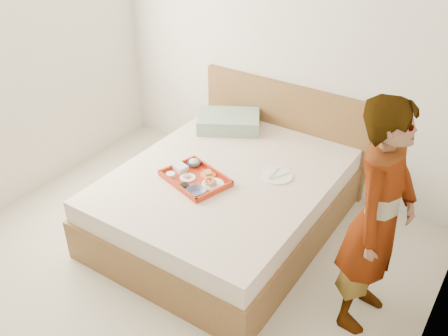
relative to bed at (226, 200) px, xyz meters
name	(u,v)px	position (x,y,z in m)	size (l,w,h in m)	color
ground	(142,297)	(-0.05, -1.00, -0.27)	(3.50, 4.00, 0.01)	#BDB6A0
wall_back	(285,43)	(-0.05, 1.00, 1.04)	(3.50, 0.01, 2.60)	silver
wall_right	(439,253)	(1.70, -1.00, 1.04)	(0.01, 4.00, 2.60)	silver
bed	(226,200)	(0.00, 0.00, 0.00)	(1.65, 2.00, 0.53)	brown
headboard	(283,131)	(0.00, 0.97, 0.21)	(1.65, 0.06, 0.95)	brown
pillow	(229,122)	(-0.40, 0.65, 0.33)	(0.55, 0.38, 0.13)	gray
tray	(195,178)	(-0.14, -0.22, 0.29)	(0.50, 0.36, 0.05)	red
prawn_plate	(213,184)	(0.02, -0.21, 0.28)	(0.17, 0.17, 0.01)	white
navy_bowl_big	(196,192)	(-0.02, -0.37, 0.30)	(0.14, 0.14, 0.03)	#171C41
sauce_dish	(185,186)	(-0.14, -0.35, 0.29)	(0.07, 0.07, 0.03)	black
meat_plate	(188,178)	(-0.20, -0.24, 0.28)	(0.12, 0.12, 0.01)	white
bread_plate	(208,174)	(-0.09, -0.11, 0.28)	(0.12, 0.12, 0.01)	orange
salad_bowl	(194,164)	(-0.27, -0.06, 0.30)	(0.11, 0.11, 0.03)	#171C41
plastic_tub	(180,168)	(-0.31, -0.18, 0.30)	(0.10, 0.09, 0.05)	silver
cheese_round	(171,175)	(-0.32, -0.29, 0.29)	(0.07, 0.07, 0.03)	white
dinner_plate	(277,176)	(0.36, 0.18, 0.27)	(0.25, 0.25, 0.01)	white
person	(378,220)	(1.28, -0.27, 0.54)	(0.59, 0.39, 1.61)	silver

